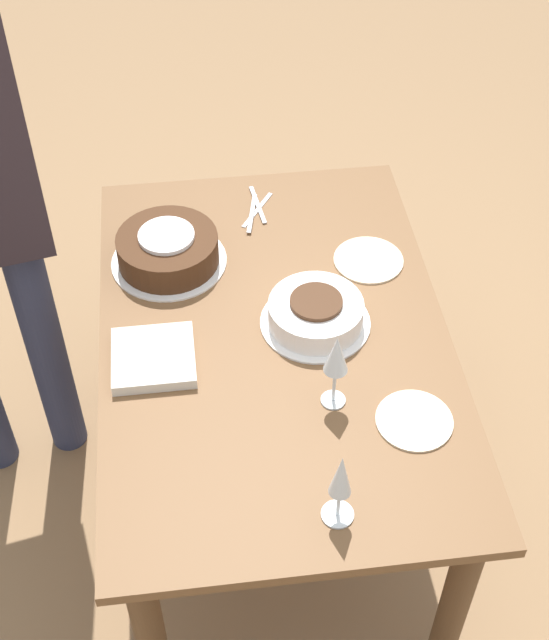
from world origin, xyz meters
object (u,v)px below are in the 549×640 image
Objects in this scene: cake_front_chocolate at (168,250)px; wine_glass_near at (336,357)px; cake_center_white at (316,313)px; wine_glass_far at (341,479)px.

cake_front_chocolate is 1.45× the size of wine_glass_near.
wine_glass_near is at bearing 0.54° from cake_center_white.
cake_center_white is at bearing -179.46° from wine_glass_near.
cake_center_white is 0.90× the size of cake_front_chocolate.
wine_glass_far is at bearing -8.03° from wine_glass_near.
wine_glass_far is (0.82, 0.31, 0.09)m from cake_front_chocolate.
cake_front_chocolate is at bearing -159.19° from wine_glass_far.
wine_glass_near is (0.25, 0.00, 0.12)m from cake_center_white.
cake_front_chocolate is at bearing -127.76° from cake_center_white.
wine_glass_far is (0.55, -0.04, 0.09)m from cake_center_white.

